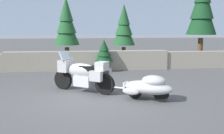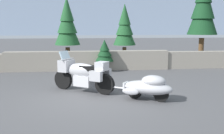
# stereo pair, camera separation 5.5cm
# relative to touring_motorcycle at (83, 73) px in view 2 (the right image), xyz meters

# --- Properties ---
(ground_plane) EXTENTS (80.00, 80.00, 0.00)m
(ground_plane) POSITION_rel_touring_motorcycle_xyz_m (0.26, -0.86, -0.62)
(ground_plane) COLOR #4C4C4F
(stone_guard_wall) EXTENTS (24.00, 0.59, 0.95)m
(stone_guard_wall) POSITION_rel_touring_motorcycle_xyz_m (0.21, 4.40, -0.17)
(stone_guard_wall) COLOR gray
(stone_guard_wall) RESTS_ON ground
(distant_ridgeline) EXTENTS (240.00, 80.00, 16.00)m
(distant_ridgeline) POSITION_rel_touring_motorcycle_xyz_m (0.26, 94.41, 7.38)
(distant_ridgeline) COLOR #8C9EB7
(distant_ridgeline) RESTS_ON ground
(touring_motorcycle) EXTENTS (2.00, 1.50, 1.33)m
(touring_motorcycle) POSITION_rel_touring_motorcycle_xyz_m (0.00, 0.00, 0.00)
(touring_motorcycle) COLOR black
(touring_motorcycle) RESTS_ON ground
(car_shaped_trailer) EXTENTS (2.03, 1.53, 0.76)m
(car_shaped_trailer) POSITION_rel_touring_motorcycle_xyz_m (1.90, -1.27, -0.21)
(car_shaped_trailer) COLOR black
(car_shaped_trailer) RESTS_ON ground
(pine_tree_tall) EXTENTS (1.63, 1.63, 5.21)m
(pine_tree_tall) POSITION_rel_touring_motorcycle_xyz_m (6.62, 5.54, 2.64)
(pine_tree_tall) COLOR brown
(pine_tree_tall) RESTS_ON ground
(pine_tree_secondary) EXTENTS (1.26, 1.26, 3.40)m
(pine_tree_secondary) POSITION_rel_touring_motorcycle_xyz_m (2.36, 6.15, 1.51)
(pine_tree_secondary) COLOR brown
(pine_tree_secondary) RESTS_ON ground
(pine_tree_far_right) EXTENTS (1.32, 1.32, 3.67)m
(pine_tree_far_right) POSITION_rel_touring_motorcycle_xyz_m (-0.77, 5.36, 1.68)
(pine_tree_far_right) COLOR brown
(pine_tree_far_right) RESTS_ON ground
(pine_sapling_near) EXTENTS (0.88, 0.88, 1.54)m
(pine_sapling_near) POSITION_rel_touring_motorcycle_xyz_m (1.05, 3.92, 0.34)
(pine_sapling_near) COLOR brown
(pine_sapling_near) RESTS_ON ground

